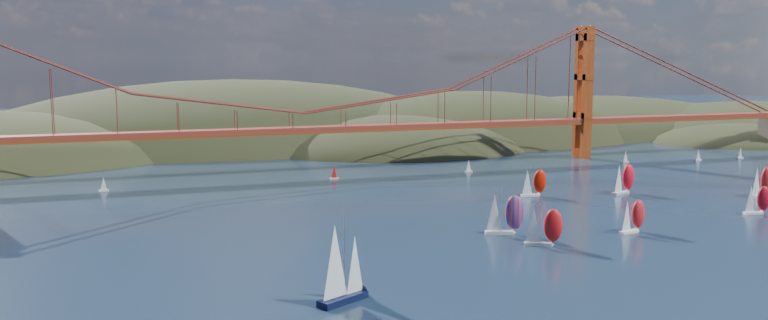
{
  "coord_description": "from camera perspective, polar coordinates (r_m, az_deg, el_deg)",
  "views": [
    {
      "loc": [
        -63.83,
        -89.05,
        42.12
      ],
      "look_at": [
        -0.62,
        90.0,
        16.11
      ],
      "focal_mm": 35.0,
      "sensor_mm": 36.0,
      "label": 1
    }
  ],
  "objects": [
    {
      "name": "racer_2",
      "position": [
        226.57,
        26.54,
        -2.69
      ],
      "size": [
        7.74,
        3.81,
        8.72
      ],
      "rotation": [
        0.0,
        0.0,
        -0.16
      ],
      "color": "white",
      "rests_on": "ground"
    },
    {
      "name": "racer_0",
      "position": [
        172.67,
        12.0,
        -4.93
      ],
      "size": [
        8.61,
        6.5,
        9.73
      ],
      "rotation": [
        0.0,
        0.0,
        -0.49
      ],
      "color": "silver",
      "rests_on": "ground"
    },
    {
      "name": "sloop_navy",
      "position": [
        129.94,
        -3.29,
        -7.94
      ],
      "size": [
        10.73,
        8.77,
        15.65
      ],
      "rotation": [
        0.0,
        0.0,
        0.49
      ],
      "color": "black",
      "rests_on": "ground"
    },
    {
      "name": "distant_boat_8",
      "position": [
        278.91,
        6.47,
        -0.44
      ],
      "size": [
        3.0,
        2.0,
        4.7
      ],
      "color": "silver",
      "rests_on": "ground"
    },
    {
      "name": "bridge",
      "position": [
        276.3,
        -6.48,
        5.7
      ],
      "size": [
        552.0,
        12.0,
        55.0
      ],
      "color": "maroon",
      "rests_on": "ground"
    },
    {
      "name": "racer_3",
      "position": [
        244.44,
        17.78,
        -1.33
      ],
      "size": [
        9.3,
        5.54,
        10.42
      ],
      "rotation": [
        0.0,
        0.0,
        0.28
      ],
      "color": "silver",
      "rests_on": "ground"
    },
    {
      "name": "distant_boat_3",
      "position": [
        253.36,
        -20.59,
        -1.72
      ],
      "size": [
        3.0,
        2.0,
        4.7
      ],
      "color": "silver",
      "rests_on": "ground"
    },
    {
      "name": "distant_boat_9",
      "position": [
        261.97,
        -3.81,
        -0.94
      ],
      "size": [
        3.0,
        2.0,
        4.7
      ],
      "color": "silver",
      "rests_on": "ground"
    },
    {
      "name": "distant_boat_6",
      "position": [
        348.76,
        25.52,
        0.5
      ],
      "size": [
        3.0,
        2.0,
        4.7
      ],
      "color": "silver",
      "rests_on": "ground"
    },
    {
      "name": "distant_boat_4",
      "position": [
        318.36,
        17.93,
        0.25
      ],
      "size": [
        3.0,
        2.0,
        4.7
      ],
      "color": "silver",
      "rests_on": "ground"
    },
    {
      "name": "distant_boat_5",
      "position": [
        334.69,
        22.83,
        0.37
      ],
      "size": [
        3.0,
        2.0,
        4.7
      ],
      "color": "silver",
      "rests_on": "ground"
    },
    {
      "name": "racer_1",
      "position": [
        191.14,
        18.4,
        -4.04
      ],
      "size": [
        8.0,
        4.37,
        8.97
      ],
      "rotation": [
        0.0,
        0.0,
        0.22
      ],
      "color": "white",
      "rests_on": "ground"
    },
    {
      "name": "headlands",
      "position": [
        386.98,
        -2.92,
        -0.32
      ],
      "size": [
        725.0,
        225.0,
        96.0
      ],
      "color": "black",
      "rests_on": "ground"
    },
    {
      "name": "racer_rwb",
      "position": [
        182.13,
        9.13,
        -4.02
      ],
      "size": [
        9.67,
        6.07,
        10.82
      ],
      "rotation": [
        0.0,
        0.0,
        -0.33
      ],
      "color": "silver",
      "rests_on": "ground"
    },
    {
      "name": "racer_5",
      "position": [
        233.15,
        11.31,
        -1.66
      ],
      "size": [
        8.19,
        3.45,
        9.32
      ],
      "rotation": [
        0.0,
        0.0,
        -0.07
      ],
      "color": "white",
      "rests_on": "ground"
    },
    {
      "name": "racer_4",
      "position": [
        254.94,
        26.82,
        -1.43
      ],
      "size": [
        9.28,
        4.48,
        10.46
      ],
      "rotation": [
        0.0,
        0.0,
        0.15
      ],
      "color": "silver",
      "rests_on": "ground"
    }
  ]
}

